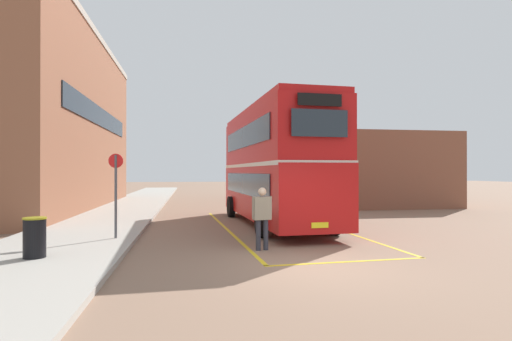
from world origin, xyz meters
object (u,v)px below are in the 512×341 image
at_px(double_decker_bus, 274,164).
at_px(litter_bin, 35,237).
at_px(bus_stop_sign, 116,187).
at_px(single_deck_bus, 274,179).
at_px(pedestrian_boarding, 262,214).

distance_m(double_decker_bus, litter_bin, 9.53).
bearing_deg(bus_stop_sign, single_deck_bus, 65.08).
relative_size(single_deck_bus, bus_stop_sign, 3.15).
distance_m(pedestrian_boarding, litter_bin, 5.69).
xyz_separation_m(pedestrian_boarding, litter_bin, (-5.62, -0.76, -0.40)).
height_order(litter_bin, bus_stop_sign, bus_stop_sign).
height_order(single_deck_bus, pedestrian_boarding, single_deck_bus).
bearing_deg(bus_stop_sign, double_decker_bus, 31.12).
relative_size(double_decker_bus, pedestrian_boarding, 5.96).
xyz_separation_m(single_deck_bus, pedestrian_boarding, (-4.86, -21.49, -0.62)).
distance_m(pedestrian_boarding, bus_stop_sign, 4.70).
distance_m(single_deck_bus, litter_bin, 24.62).
height_order(single_deck_bus, litter_bin, single_deck_bus).
distance_m(single_deck_bus, bus_stop_sign, 21.59).
bearing_deg(pedestrian_boarding, single_deck_bus, 77.26).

